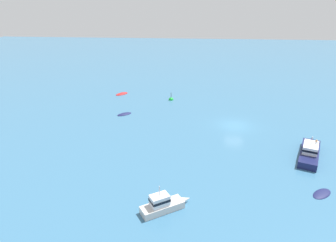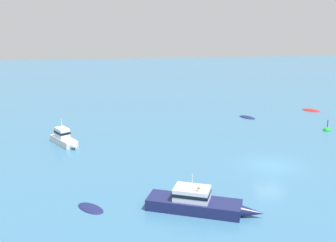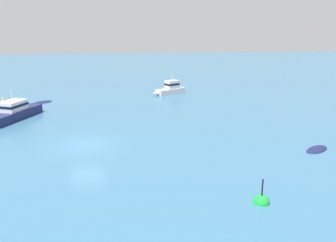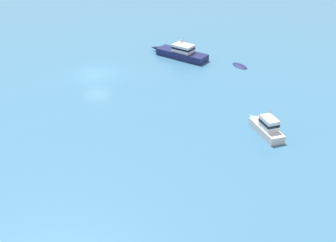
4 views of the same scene
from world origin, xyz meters
name	(u,v)px [view 1 (image 1 of 4)]	position (x,y,z in m)	size (l,w,h in m)	color
ground_plane	(235,125)	(0.00, 0.00, 0.00)	(160.00, 160.00, 0.00)	teal
launch	(310,151)	(7.51, -8.15, 0.65)	(4.33, 8.00, 2.66)	#191E4C
dinghy	(322,194)	(6.27, -15.51, 0.00)	(2.59, 2.48, 0.31)	#191E4C
motor_cruiser	(163,204)	(-8.47, -18.93, 0.63)	(4.55, 3.36, 2.59)	silver
rib	(122,94)	(-18.83, 12.64, 0.00)	(2.55, 2.64, 0.48)	#B21E1E
tender	(124,114)	(-16.38, 2.94, 0.00)	(2.50, 2.25, 0.41)	#191E4C
channel_buoy	(171,100)	(-9.68, 10.19, 0.01)	(0.84, 0.84, 1.69)	green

